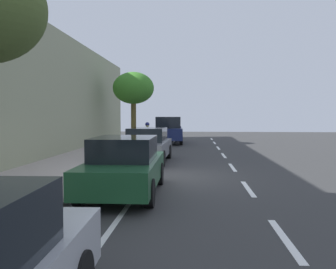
% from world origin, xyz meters
% --- Properties ---
extents(ground, '(64.65, 64.65, 0.00)m').
position_xyz_m(ground, '(0.00, 0.00, 0.00)').
color(ground, '#343434').
extents(sidewalk, '(3.52, 40.41, 0.15)m').
position_xyz_m(sidewalk, '(3.63, 0.00, 0.07)').
color(sidewalk, '#A99C95').
rests_on(sidewalk, ground).
extents(curb_edge, '(0.16, 40.41, 0.15)m').
position_xyz_m(curb_edge, '(1.79, 0.00, 0.07)').
color(curb_edge, gray).
rests_on(curb_edge, ground).
extents(lane_stripe_centre, '(0.14, 40.00, 0.01)m').
position_xyz_m(lane_stripe_centre, '(-2.75, -0.20, 0.00)').
color(lane_stripe_centre, white).
rests_on(lane_stripe_centre, ground).
extents(lane_stripe_bike_edge, '(0.12, 40.41, 0.01)m').
position_xyz_m(lane_stripe_bike_edge, '(0.32, 0.00, 0.00)').
color(lane_stripe_bike_edge, white).
rests_on(lane_stripe_bike_edge, ground).
extents(parked_pickup_dark_blue_nearest, '(2.28, 5.41, 1.95)m').
position_xyz_m(parked_pickup_dark_blue_nearest, '(0.66, -14.24, 0.90)').
color(parked_pickup_dark_blue_nearest, navy).
rests_on(parked_pickup_dark_blue_nearest, ground).
extents(parked_sedan_grey_second, '(1.93, 4.45, 1.52)m').
position_xyz_m(parked_sedan_grey_second, '(0.85, -3.75, 0.75)').
color(parked_sedan_grey_second, slate).
rests_on(parked_sedan_grey_second, ground).
extents(parked_sedan_green_mid, '(1.88, 4.42, 1.52)m').
position_xyz_m(parked_sedan_green_mid, '(0.63, 2.81, 0.75)').
color(parked_sedan_green_mid, '#1E512D').
rests_on(parked_sedan_green_mid, ground).
extents(bicycle_at_curb, '(1.44, 1.03, 0.74)m').
position_xyz_m(bicycle_at_curb, '(1.33, -8.52, 0.37)').
color(bicycle_at_curb, black).
rests_on(bicycle_at_curb, ground).
extents(cyclist_with_backpack, '(0.55, 0.53, 1.66)m').
position_xyz_m(cyclist_with_backpack, '(1.54, -8.95, 1.01)').
color(cyclist_with_backpack, '#C6B284').
rests_on(cyclist_with_backpack, ground).
extents(street_tree_near_cyclist, '(2.85, 2.85, 4.91)m').
position_xyz_m(street_tree_near_cyclist, '(2.99, -12.84, 3.90)').
color(street_tree_near_cyclist, brown).
rests_on(street_tree_near_cyclist, sidewalk).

